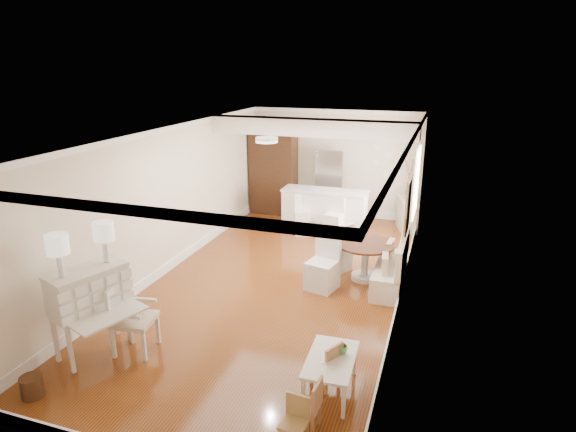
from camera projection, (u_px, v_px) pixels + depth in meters
The scene contains 20 objects.
room at pixel (285, 176), 8.70m from camera, with size 9.00×9.04×2.82m.
secretary_bureau at pixel (91, 311), 6.67m from camera, with size 1.01×1.03×1.29m, color silver.
gustavian_armchair at pixel (134, 319), 6.75m from camera, with size 0.58×0.58×1.02m, color silver.
wicker_basket at pixel (32, 386), 5.91m from camera, with size 0.27×0.27×0.27m, color #482B16.
kids_table at pixel (330, 375), 5.97m from camera, with size 0.57×0.96×0.48m, color silver.
kids_chair_a at pixel (306, 404), 5.32m from camera, with size 0.31×0.31×0.65m, color #A9734D.
kids_chair_b at pixel (326, 364), 6.05m from camera, with size 0.31×0.31×0.65m, color tan.
kids_chair_c at pixel (294, 423), 5.10m from camera, with size 0.28×0.28×0.57m, color #AC874E.
banquette at pixel (390, 261), 8.73m from camera, with size 0.52×1.60×0.98m, color silver.
dining_table at pixel (365, 261), 9.05m from camera, with size 1.08×1.08×0.73m, color #482317.
slip_chair_near at pixel (322, 262), 8.63m from camera, with size 0.49×0.52×1.04m, color white.
slip_chair_far at pixel (337, 246), 9.47m from camera, with size 0.46×0.48×0.97m, color silver.
breakfast_counter at pixel (324, 211), 11.64m from camera, with size 2.05×0.65×1.03m, color white.
bar_stool_left at pixel (303, 215), 11.40m from camera, with size 0.38×0.38×0.96m, color white.
bar_stool_right at pixel (334, 219), 11.13m from camera, with size 0.39×0.39×0.97m, color white.
pantry_cabinet at pixel (274, 171), 12.93m from camera, with size 1.20×0.60×2.30m, color #381E11.
fridge at pixel (342, 186), 12.41m from camera, with size 0.75×0.65×1.80m, color silver.
sideboard at pixel (407, 215), 11.76m from camera, with size 0.36×0.81×0.78m, color beige.
pencil_cup at pixel (342, 349), 5.98m from camera, with size 0.14×0.14×0.11m, color #589657.
branch_vase at pixel (408, 196), 11.60m from camera, with size 0.17×0.17×0.18m, color silver.
Camera 1 is at (2.76, -7.74, 3.94)m, focal length 30.00 mm.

